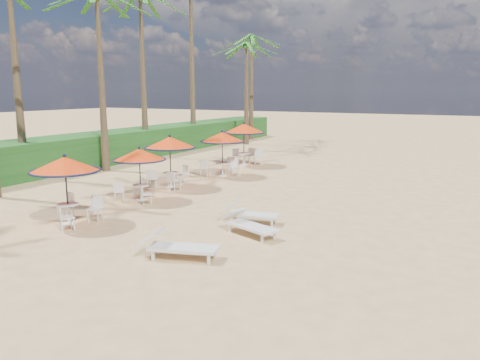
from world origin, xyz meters
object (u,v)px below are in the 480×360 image
Objects in this scene: station_0 at (67,173)px; lounger_mid at (247,223)px; lounger_far at (248,213)px; station_2 at (170,149)px; station_3 at (222,143)px; station_4 at (245,134)px; lounger_near at (175,245)px; station_1 at (138,161)px.

station_0 reaches higher than lounger_mid.
station_2 is at bearing 138.04° from lounger_far.
station_3 is 3.74m from station_4.
station_1 is at bearing 120.18° from lounger_near.
station_2 is 1.14× the size of lounger_mid.
station_2 is 7.29m from station_4.
lounger_mid is at bearing -61.84° from station_4.
station_4 reaches higher than lounger_far.
station_1 is at bearing 92.67° from station_0.
station_3 is 1.12× the size of lounger_mid.
station_1 is 5.42m from lounger_far.
station_1 is 7.03m from lounger_near.
station_4 is at bearing 90.67° from station_2.
lounger_mid is 1.05× the size of lounger_far.
station_4 is (-0.67, 3.68, 0.13)m from station_3.
station_4 is 12.21m from lounger_far.
station_2 is at bearing 95.58° from station_0.
station_2 reaches higher than station_1.
station_0 is 0.97× the size of station_2.
station_4 is 15.71m from lounger_near.
station_2 is at bearing 163.93° from lounger_mid.
station_1 is 9.95m from station_4.
station_1 is 1.03× the size of lounger_mid.
lounger_mid is (5.81, -1.91, -1.25)m from station_1.
lounger_far is (-0.59, 1.18, -0.01)m from lounger_mid.
station_3 is 1.17× the size of lounger_far.
station_0 is 9.93m from station_3.
station_0 is 5.23m from lounger_near.
lounger_near is 3.91m from lounger_far.
station_0 is at bearing -87.33° from station_1.
station_1 is 6.24m from lounger_mid.
station_0 is 6.06m from lounger_mid.
station_0 is 1.11× the size of lounger_mid.
station_3 is at bearing 90.18° from station_0.
station_3 is 12.06m from lounger_near.
lounger_far is at bearing -61.66° from station_4.
lounger_near is at bearing -42.15° from station_1.
station_0 is 1.06× the size of lounger_near.
station_2 is at bearing 99.60° from station_1.
station_0 is 6.00m from lounger_far.
lounger_mid is (5.63, 1.77, -1.37)m from station_0.
station_0 is 0.99× the size of station_3.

